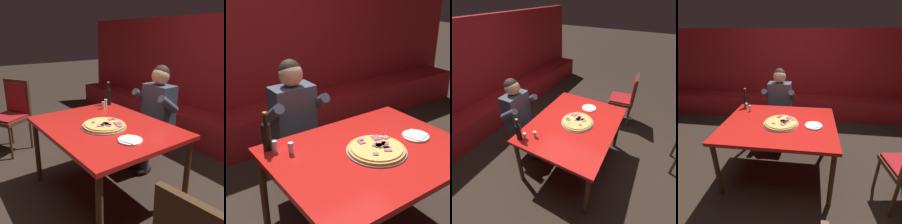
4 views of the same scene
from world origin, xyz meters
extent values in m
plane|color=#33261E|center=(0.00, 0.00, 0.00)|extent=(24.00, 24.00, 0.00)
cube|color=#A3191E|center=(0.00, 2.18, 0.95)|extent=(6.80, 0.16, 1.90)
cube|color=#A3191E|center=(0.00, 1.86, 0.23)|extent=(6.46, 0.48, 0.46)
cylinder|color=#4C2D19|center=(-0.64, -0.49, 0.36)|extent=(0.06, 0.06, 0.72)
cylinder|color=#4C2D19|center=(0.64, -0.49, 0.36)|extent=(0.06, 0.06, 0.72)
cylinder|color=#4C2D19|center=(-0.64, 0.49, 0.36)|extent=(0.06, 0.06, 0.72)
cylinder|color=#4C2D19|center=(0.64, 0.49, 0.36)|extent=(0.06, 0.06, 0.72)
cube|color=red|center=(0.00, 0.00, 0.74)|extent=(1.40, 1.09, 0.04)
cylinder|color=#9E9EA3|center=(0.03, -0.03, 0.77)|extent=(0.44, 0.44, 0.01)
cylinder|color=gold|center=(0.03, -0.03, 0.78)|extent=(0.41, 0.41, 0.02)
cylinder|color=#E5BC5B|center=(0.03, -0.03, 0.80)|extent=(0.37, 0.37, 0.01)
cube|color=#A85B66|center=(0.05, -0.02, 0.81)|extent=(0.08, 0.08, 0.01)
cube|color=#C6757A|center=(0.06, -0.04, 0.81)|extent=(0.08, 0.08, 0.01)
cube|color=#C6757A|center=(0.07, -0.10, 0.81)|extent=(0.08, 0.08, 0.01)
cube|color=#B76670|center=(-0.05, -0.10, 0.81)|extent=(0.05, 0.05, 0.01)
cube|color=#B76670|center=(0.11, -0.03, 0.81)|extent=(0.07, 0.07, 0.01)
cube|color=#B76670|center=(0.07, -0.08, 0.81)|extent=(0.05, 0.05, 0.01)
cube|color=#C6757A|center=(0.18, 0.03, 0.81)|extent=(0.06, 0.05, 0.01)
cube|color=#C6757A|center=(0.09, -0.02, 0.81)|extent=(0.08, 0.07, 0.01)
cube|color=#C6757A|center=(0.00, 0.11, 0.81)|extent=(0.06, 0.05, 0.01)
cube|color=#A85B66|center=(0.12, 0.07, 0.81)|extent=(0.08, 0.09, 0.01)
cube|color=#B76670|center=(-0.02, 0.08, 0.81)|extent=(0.06, 0.06, 0.01)
cylinder|color=white|center=(0.43, -0.04, 0.77)|extent=(0.21, 0.21, 0.01)
cube|color=white|center=(0.43, -0.04, 0.78)|extent=(0.19, 0.19, 0.01)
cylinder|color=black|center=(-0.59, 0.45, 0.86)|extent=(0.07, 0.07, 0.20)
cylinder|color=black|center=(-0.59, 0.45, 1.00)|extent=(0.03, 0.03, 0.08)
cylinder|color=#B29933|center=(-0.59, 0.45, 1.05)|extent=(0.03, 0.03, 0.01)
cylinder|color=silver|center=(-0.56, 0.39, 0.80)|extent=(0.04, 0.04, 0.07)
cylinder|color=#516B33|center=(-0.56, 0.39, 0.79)|extent=(0.03, 0.03, 0.04)
cylinder|color=silver|center=(-0.56, 0.39, 0.84)|extent=(0.04, 0.04, 0.01)
cylinder|color=silver|center=(-0.48, 0.30, 0.80)|extent=(0.04, 0.04, 0.07)
cylinder|color=#28231E|center=(-0.48, 0.30, 0.79)|extent=(0.03, 0.03, 0.04)
cylinder|color=silver|center=(-0.48, 0.30, 0.84)|extent=(0.04, 0.04, 0.01)
ellipsoid|color=black|center=(-0.25, 0.59, 0.04)|extent=(0.11, 0.24, 0.09)
ellipsoid|color=black|center=(-0.05, 0.59, 0.04)|extent=(0.11, 0.24, 0.09)
cylinder|color=#282833|center=(-0.25, 0.59, 0.23)|extent=(0.11, 0.11, 0.43)
cylinder|color=#282833|center=(-0.05, 0.59, 0.23)|extent=(0.11, 0.11, 0.43)
cube|color=#282833|center=(-0.15, 0.69, 0.51)|extent=(0.34, 0.40, 0.12)
cube|color=#424C5B|center=(-0.15, 0.89, 0.78)|extent=(0.38, 0.22, 0.52)
cylinder|color=#424C5B|center=(-0.37, 0.81, 0.86)|extent=(0.09, 0.30, 0.25)
cylinder|color=#424C5B|center=(0.07, 0.81, 0.86)|extent=(0.09, 0.30, 0.25)
sphere|color=#D6A884|center=(-0.15, 0.89, 1.15)|extent=(0.21, 0.21, 0.21)
sphere|color=#2D2319|center=(-0.15, 0.91, 1.18)|extent=(0.19, 0.19, 0.19)
cylinder|color=#4C2D19|center=(1.22, -0.17, 0.23)|extent=(0.04, 0.04, 0.45)
cylinder|color=#4C2D19|center=(1.27, -0.55, 0.23)|extent=(0.04, 0.04, 0.45)
camera|label=1|loc=(1.90, -1.28, 1.63)|focal=40.00mm
camera|label=2|loc=(-1.32, -1.45, 1.89)|focal=50.00mm
camera|label=3|loc=(-1.69, -0.77, 2.23)|focal=28.00mm
camera|label=4|loc=(0.38, -1.92, 1.79)|focal=28.00mm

